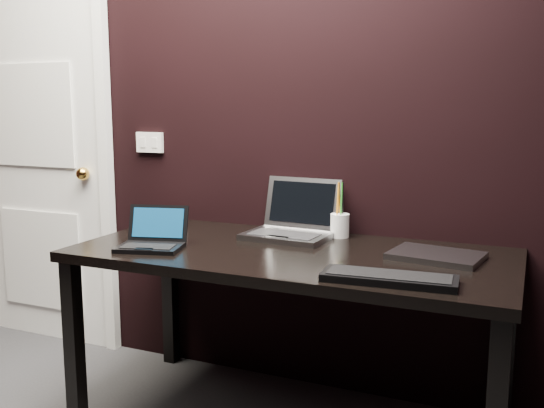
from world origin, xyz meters
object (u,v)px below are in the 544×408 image
at_px(door, 38,153).
at_px(netbook, 152,240).
at_px(mobile_phone, 165,223).
at_px(desk, 291,269).
at_px(closed_laptop, 436,256).
at_px(silver_laptop, 291,226).
at_px(desk_phone, 163,219).
at_px(pen_cup, 340,224).
at_px(ext_keyboard, 389,278).

height_order(door, netbook, door).
relative_size(door, mobile_phone, 19.97).
height_order(desk, mobile_phone, mobile_phone).
height_order(desk, closed_laptop, closed_laptop).
relative_size(netbook, silver_laptop, 0.80).
relative_size(desk, desk_phone, 8.45).
bearing_deg(door, desk, -12.82).
bearing_deg(pen_cup, silver_laptop, -157.68).
bearing_deg(netbook, ext_keyboard, -5.37).
bearing_deg(silver_laptop, closed_laptop, -12.07).
relative_size(netbook, closed_laptop, 0.83).
height_order(ext_keyboard, pen_cup, pen_cup).
xyz_separation_m(door, closed_laptop, (2.19, -0.28, -0.29)).
height_order(closed_laptop, pen_cup, pen_cup).
relative_size(door, desk_phone, 10.63).
bearing_deg(netbook, door, 153.57).
distance_m(closed_laptop, mobile_phone, 1.19).
relative_size(silver_laptop, mobile_phone, 3.46).
height_order(door, mobile_phone, door).
xyz_separation_m(desk_phone, mobile_phone, (0.08, -0.11, 0.00)).
bearing_deg(netbook, silver_laptop, 44.06).
bearing_deg(netbook, pen_cup, 38.48).
bearing_deg(ext_keyboard, netbook, 174.63).
bearing_deg(ext_keyboard, silver_laptop, 136.89).
relative_size(door, silver_laptop, 5.78).
height_order(silver_laptop, pen_cup, silver_laptop).
xyz_separation_m(door, netbook, (1.13, -0.56, -0.27)).
xyz_separation_m(desk_phone, pen_cup, (0.83, 0.10, 0.02)).
bearing_deg(pen_cup, mobile_phone, -164.38).
relative_size(silver_laptop, closed_laptop, 1.04).
xyz_separation_m(desk, netbook, (-0.52, -0.19, 0.11)).
distance_m(silver_laptop, desk_phone, 0.64).
relative_size(ext_keyboard, closed_laptop, 1.24).
xyz_separation_m(door, mobile_phone, (1.00, -0.28, -0.26)).
relative_size(desk, closed_laptop, 4.79).
distance_m(netbook, closed_laptop, 1.10).
bearing_deg(desk_phone, netbook, -61.95).
bearing_deg(door, pen_cup, -2.13).
xyz_separation_m(door, silver_laptop, (1.56, -0.14, -0.26)).
bearing_deg(netbook, mobile_phone, 114.40).
distance_m(door, desk_phone, 0.97).
relative_size(netbook, mobile_phone, 2.76).
bearing_deg(desk, desk_phone, 164.19).
xyz_separation_m(mobile_phone, pen_cup, (0.75, 0.21, 0.02)).
bearing_deg(closed_laptop, ext_keyboard, -103.88).
height_order(door, closed_laptop, door).
height_order(netbook, closed_laptop, netbook).
bearing_deg(silver_laptop, netbook, -135.94).
bearing_deg(pen_cup, desk, -108.17).
distance_m(mobile_phone, pen_cup, 0.78).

